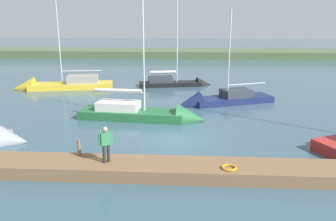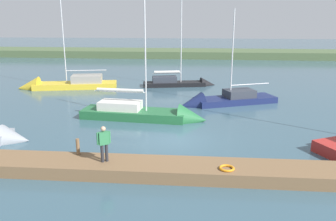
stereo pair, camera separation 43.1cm
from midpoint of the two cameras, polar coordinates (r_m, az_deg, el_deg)
name	(u,v)px [view 1 (the left image)]	position (r m, az deg, el deg)	size (l,w,h in m)	color
ground_plane	(173,140)	(19.60, 0.17, -4.99)	(200.00, 200.00, 0.00)	#385666
far_shoreline	(185,57)	(62.03, 2.62, 8.97)	(180.00, 8.00, 2.40)	#4C603D
dock_pier	(168,169)	(15.34, -0.86, -9.80)	(27.88, 1.90, 0.57)	brown
mooring_post_near	(79,147)	(16.51, -15.39, -5.97)	(0.16, 0.16, 0.77)	brown
life_ring_buoy	(229,168)	(14.90, 9.36, -9.40)	(0.66, 0.66, 0.10)	orange
sailboat_outer_mooring	(218,103)	(28.03, 7.88, 1.33)	(8.36, 4.94, 8.50)	navy
sailboat_far_left	(149,116)	(23.58, -3.66, -0.93)	(8.82, 2.90, 8.97)	#236638
sailboat_behind_pier	(179,84)	(35.21, 1.42, 4.41)	(7.59, 3.05, 9.63)	black
sailboat_near_dock	(57,87)	(35.46, -18.33, 3.80)	(9.80, 4.08, 11.89)	gold
person_on_dock	(106,142)	(15.27, -11.18, -5.21)	(0.55, 0.42, 1.65)	#28282D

